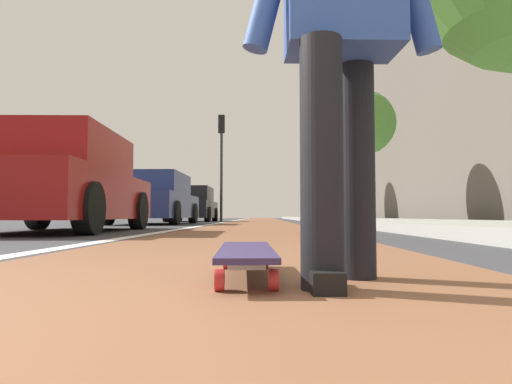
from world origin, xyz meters
The scene contains 13 objects.
ground_plane centered at (10.00, 0.00, 0.00)m, with size 80.00×80.00×0.00m, color #38383D.
bike_lane_paint centered at (24.00, 0.00, 0.00)m, with size 56.00×2.34×0.00m, color brown.
lane_stripe_white centered at (20.00, 1.32, 0.00)m, with size 52.00×0.16×0.01m, color silver.
sidewalk_curb centered at (18.00, -3.58, 0.07)m, with size 52.00×3.20×0.15m, color #9E9B93.
building_facade centered at (22.00, -6.74, 5.68)m, with size 40.00×1.20×11.37m, color #5C544B.
skateboard centered at (0.80, -0.11, 0.09)m, with size 0.85×0.24×0.11m.
skater_person centered at (0.65, -0.45, 0.94)m, with size 0.47×0.72×1.64m.
parked_car_near centered at (5.76, 2.91, 0.72)m, with size 4.11×2.11×1.49m.
parked_car_mid centered at (12.21, 3.04, 0.71)m, with size 4.52×2.06×1.48m.
parked_car_far centered at (18.15, 2.87, 0.70)m, with size 4.31×1.86×1.46m.
traffic_light centered at (19.08, 1.72, 3.27)m, with size 0.33×0.28×4.77m.
street_tree_mid centered at (12.55, -3.18, 3.02)m, with size 1.94×1.94×4.02m.
street_tree_far centered at (21.42, -3.18, 3.01)m, with size 2.17×2.17×4.12m.
Camera 1 is at (-0.93, -0.18, 0.24)m, focal length 31.54 mm.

